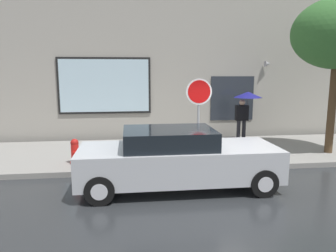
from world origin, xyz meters
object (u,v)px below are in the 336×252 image
parked_car (177,159)px  pedestrian_with_umbrella (246,101)px  stop_sign (199,103)px  fire_hydrant (75,151)px

parked_car → pedestrian_with_umbrella: pedestrian_with_umbrella is taller
pedestrian_with_umbrella → stop_sign: stop_sign is taller
stop_sign → parked_car: bearing=-117.6°
fire_hydrant → stop_sign: stop_sign is taller
pedestrian_with_umbrella → fire_hydrant: bearing=-159.2°
parked_car → stop_sign: size_ratio=1.93×
parked_car → pedestrian_with_umbrella: 5.39m
parked_car → fire_hydrant: (-2.70, 1.91, -0.22)m
fire_hydrant → stop_sign: 3.85m
pedestrian_with_umbrella → stop_sign: size_ratio=0.78×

